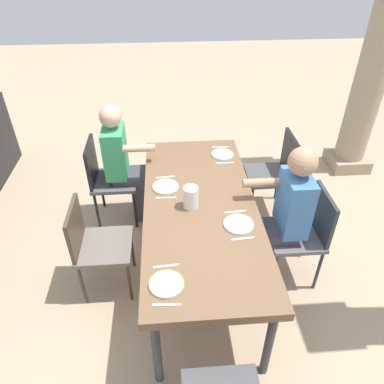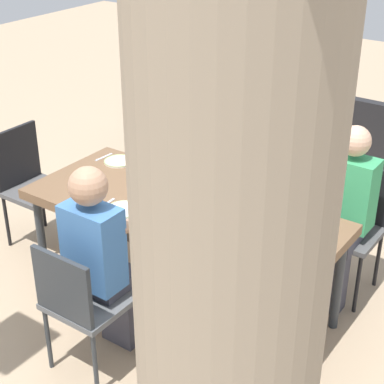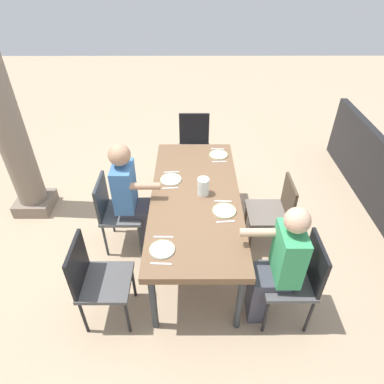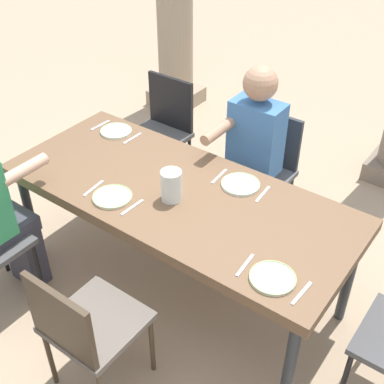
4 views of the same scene
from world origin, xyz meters
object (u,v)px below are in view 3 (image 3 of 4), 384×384
(diner_man_white, at_px, (131,195))
(plate_2, at_px, (171,179))
(dining_table, at_px, (195,200))
(plate_1, at_px, (224,211))
(chair_mid_north, at_px, (115,209))
(plate_0, at_px, (162,249))
(chair_head_east, at_px, (194,144))
(plate_3, at_px, (218,155))
(chair_west_south, at_px, (297,276))
(chair_mid_south, at_px, (275,209))
(diner_woman_green, at_px, (278,264))
(chair_west_north, at_px, (95,277))
(water_pitcher, at_px, (203,187))

(diner_man_white, xyz_separation_m, plate_2, (0.18, -0.41, 0.07))
(dining_table, height_order, plate_1, plate_1)
(chair_mid_north, height_order, plate_0, chair_mid_north)
(chair_mid_north, height_order, diner_man_white, diner_man_white)
(plate_0, height_order, plate_1, same)
(chair_head_east, distance_m, plate_0, 2.25)
(dining_table, height_order, diner_man_white, diner_man_white)
(diner_man_white, height_order, plate_3, diner_man_white)
(chair_west_south, distance_m, chair_mid_north, 1.96)
(plate_2, bearing_deg, plate_0, 178.62)
(dining_table, height_order, plate_0, plate_0)
(chair_mid_south, bearing_deg, diner_man_white, 90.11)
(dining_table, relative_size, chair_west_south, 2.32)
(chair_mid_south, xyz_separation_m, diner_woman_green, (-0.92, 0.19, 0.18))
(plate_2, height_order, plate_3, same)
(chair_west_north, xyz_separation_m, diner_woman_green, (0.00, -1.55, 0.16))
(plate_3, relative_size, water_pitcher, 1.22)
(chair_west_north, xyz_separation_m, water_pitcher, (0.85, -0.95, 0.33))
(plate_3, bearing_deg, chair_west_north, 144.42)
(chair_mid_north, xyz_separation_m, water_pitcher, (-0.07, -0.94, 0.34))
(diner_woman_green, distance_m, water_pitcher, 1.05)
(diner_woman_green, height_order, diner_man_white, diner_man_white)
(water_pitcher, bearing_deg, diner_woman_green, -144.67)
(chair_west_south, relative_size, plate_2, 3.94)
(plate_0, bearing_deg, plate_1, -48.36)
(chair_mid_north, relative_size, chair_head_east, 0.93)
(dining_table, distance_m, plate_0, 0.81)
(chair_west_north, relative_size, diner_man_white, 0.69)
(dining_table, height_order, chair_mid_north, chair_mid_north)
(plate_3, xyz_separation_m, water_pitcher, (-0.76, 0.21, 0.07))
(chair_head_east, xyz_separation_m, diner_man_white, (-1.39, 0.67, 0.16))
(plate_1, bearing_deg, diner_woman_green, -144.63)
(plate_1, relative_size, plate_3, 1.02)
(diner_woman_green, xyz_separation_m, plate_0, (0.08, 0.96, 0.10))
(plate_1, bearing_deg, chair_mid_south, -60.02)
(plate_0, bearing_deg, chair_head_east, -7.33)
(chair_west_north, bearing_deg, diner_man_white, -12.32)
(plate_0, xyz_separation_m, water_pitcher, (0.77, -0.36, 0.07))
(dining_table, distance_m, diner_man_white, 0.67)
(chair_west_north, relative_size, plate_1, 3.94)
(chair_head_east, distance_m, plate_2, 1.26)
(dining_table, relative_size, plate_2, 9.13)
(diner_man_white, distance_m, plate_2, 0.45)
(chair_mid_north, distance_m, plate_2, 0.68)
(plate_2, bearing_deg, diner_man_white, 113.87)
(chair_mid_north, xyz_separation_m, plate_0, (-0.84, -0.58, 0.26))
(dining_table, distance_m, chair_mid_south, 0.89)
(chair_west_south, xyz_separation_m, diner_man_white, (0.92, 1.54, 0.17))
(diner_woman_green, height_order, plate_1, diner_woman_green)
(plate_1, bearing_deg, plate_2, 45.72)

